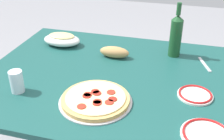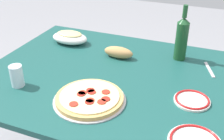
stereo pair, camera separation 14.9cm
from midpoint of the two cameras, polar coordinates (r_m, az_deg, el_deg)
name	(u,v)px [view 2 (the right image)]	position (r m, az deg, el deg)	size (l,w,h in m)	color
dining_table	(112,92)	(1.56, 2.74, -4.43)	(1.36, 1.06, 0.74)	#194C47
pepperoni_pizza	(90,98)	(1.30, -1.23, -5.77)	(0.33, 0.33, 0.03)	#B7B7BC
baked_pasta_dish	(70,37)	(1.87, -6.22, 6.53)	(0.24, 0.15, 0.08)	white
wine_bottle	(182,38)	(1.68, 16.32, 6.15)	(0.07, 0.07, 0.32)	#194723
water_glass	(17,76)	(1.44, -15.80, -1.23)	(0.06, 0.06, 0.11)	silver
side_plate_far	(192,100)	(1.37, 18.81, -5.83)	(0.16, 0.16, 0.02)	white
bread_loaf	(119,52)	(1.67, 3.87, 3.50)	(0.18, 0.07, 0.07)	tan
fork_right	(209,70)	(1.66, 21.42, 0.00)	(0.17, 0.02, 0.01)	#B7B7BC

